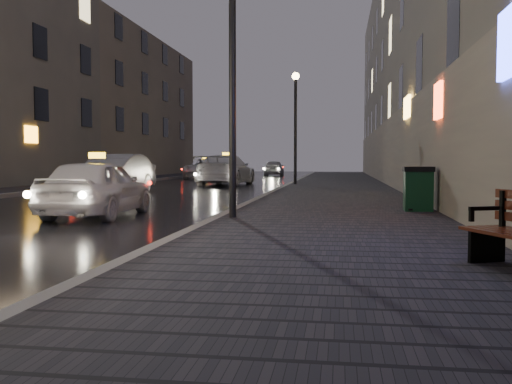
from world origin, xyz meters
TOP-DOWN VIEW (x-y plane):
  - sidewalk at (3.90, 21.00)m, footprint 4.60×58.00m
  - curb at (1.50, 21.00)m, footprint 0.20×58.00m
  - sidewalk_far at (-8.70, 21.00)m, footprint 2.40×58.00m
  - curb_far at (-7.40, 21.00)m, footprint 0.20×58.00m
  - building_near at (7.10, 25.00)m, footprint 1.80×50.00m
  - building_far_c at (-13.50, 39.00)m, footprint 6.00×22.00m
  - lamp_near at (1.85, 6.00)m, footprint 0.36×0.36m
  - lamp_far at (1.85, 22.00)m, footprint 0.36×0.36m
  - trash_bin at (5.71, 8.09)m, footprint 0.66×0.66m
  - taxi_near at (-1.50, 7.14)m, footprint 1.71×3.95m
  - car_left_mid at (-4.62, 15.74)m, footprint 1.78×4.70m
  - taxi_mid at (-1.91, 23.92)m, footprint 2.52×5.47m
  - taxi_far at (-5.32, 33.52)m, footprint 2.45×5.11m
  - car_far at (-1.37, 41.03)m, footprint 1.73×3.86m

SIDE VIEW (x-z plane):
  - sidewalk at x=3.90m, z-range 0.00..0.15m
  - curb at x=1.50m, z-range 0.00..0.15m
  - sidewalk_far at x=-8.70m, z-range 0.00..0.15m
  - curb_far at x=-7.40m, z-range 0.00..0.15m
  - car_far at x=-1.37m, z-range 0.00..1.29m
  - trash_bin at x=5.71m, z-range 0.16..1.15m
  - taxi_near at x=-1.50m, z-range 0.00..1.33m
  - taxi_far at x=-5.32m, z-range 0.00..1.41m
  - car_left_mid at x=-4.62m, z-range 0.00..1.53m
  - taxi_mid at x=-1.91m, z-range 0.00..1.55m
  - lamp_near at x=1.85m, z-range 0.85..6.13m
  - lamp_far at x=1.85m, z-range 0.85..6.13m
  - building_far_c at x=-13.50m, z-range 0.00..11.00m
  - building_near at x=7.10m, z-range 0.00..13.00m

